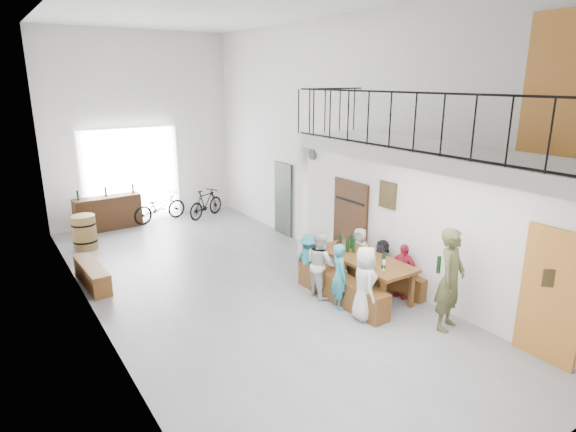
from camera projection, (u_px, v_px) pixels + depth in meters
floor at (239, 288)px, 9.97m from camera, size 12.00×12.00×0.00m
room_walls at (233, 113)px, 8.98m from camera, size 12.00×12.00×12.00m
gateway_portal at (132, 176)px, 14.15m from camera, size 2.80×0.08×2.80m
right_wall_decor at (403, 208)px, 9.40m from camera, size 0.07×8.28×5.07m
balcony at (435, 157)px, 7.67m from camera, size 1.52×5.62×4.00m
tasting_table at (364, 261)px, 9.49m from camera, size 0.89×2.18×0.79m
bench_inner at (341, 289)px, 9.29m from camera, size 0.43×2.29×0.53m
bench_wall at (385, 276)px, 9.96m from camera, size 0.44×1.98×0.45m
tableware at (358, 248)px, 9.51m from camera, size 0.40×1.39×0.35m
side_bench at (92, 275)px, 10.02m from camera, size 0.44×1.63×0.45m
oak_barrel at (84, 232)px, 12.13m from camera, size 0.60×0.60×0.88m
serving_counter at (108, 213)px, 13.73m from camera, size 1.83×0.60×0.95m
counter_bottles at (106, 192)px, 13.57m from camera, size 1.57×0.12×0.28m
guest_left_a at (365, 283)px, 8.51m from camera, size 0.67×0.79×1.37m
guest_left_b at (339, 276)px, 8.96m from camera, size 0.43×0.53×1.26m
guest_left_c at (321, 264)px, 9.45m from camera, size 0.57×0.70×1.33m
guest_left_d at (309, 260)px, 9.91m from camera, size 0.49×0.77×1.12m
guest_right_a at (403, 271)px, 9.43m from camera, size 0.41×0.69×1.10m
guest_right_b at (381, 264)px, 9.86m from camera, size 0.39×0.98×1.03m
guest_right_c at (359, 252)px, 10.49m from camera, size 0.50×0.61×1.07m
host_standing at (451, 279)px, 8.14m from camera, size 0.76×0.63×1.80m
potted_plant at (310, 245)px, 11.90m from camera, size 0.42×0.38×0.42m
bicycle_near at (160, 207)px, 14.48m from camera, size 1.79×0.92×0.90m
bicycle_far at (206, 203)px, 14.89m from camera, size 1.52×1.02×0.89m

